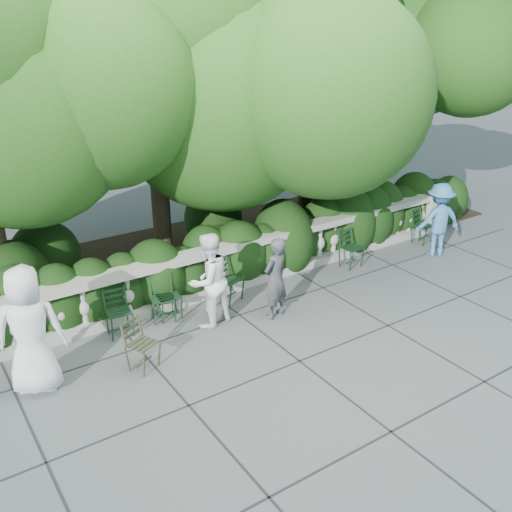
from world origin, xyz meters
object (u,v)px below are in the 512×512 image
chair_c (173,321)px  chair_a (165,324)px  person_older_blue (438,220)px  chair_e (355,269)px  person_woman_grey (275,278)px  chair_b (124,339)px  chair_d (236,303)px  chair_f (426,244)px  chair_weathered (152,371)px  person_businessman (30,330)px  person_casual_man (208,280)px

chair_c → chair_a: bearing=-170.1°
chair_a → person_older_blue: 6.56m
chair_e → person_woman_grey: bearing=-170.9°
chair_b → person_woman_grey: bearing=-11.3°
chair_d → chair_f: (5.35, -0.05, 0.00)m
person_older_blue → chair_weathered: bearing=22.6°
chair_a → person_businessman: 2.65m
chair_b → chair_c: (0.96, 0.06, 0.00)m
chair_d → chair_e: same height
person_casual_man → person_older_blue: bearing=165.0°
chair_weathered → person_older_blue: size_ratio=0.50×
chair_e → chair_f: bearing=-3.9°
chair_e → person_businessman: 6.91m
chair_a → person_businessman: person_businessman is taller
chair_weathered → chair_e: bearing=-14.1°
chair_c → person_older_blue: bearing=0.5°
chair_f → person_older_blue: bearing=-135.7°
chair_b → person_businessman: bearing=-153.0°
chair_a → person_woman_grey: person_woman_grey is taller
person_businessman → person_older_blue: size_ratio=1.17×
chair_e → chair_f: same height
chair_weathered → chair_f: bearing=-16.9°
chair_weathered → chair_c: bearing=26.3°
chair_weathered → person_woman_grey: (2.62, 0.34, 0.77)m
chair_b → chair_d: (2.29, 0.02, 0.00)m
chair_b → chair_e: bearing=4.7°
chair_f → person_older_blue: 1.05m
chair_d → person_casual_man: person_casual_man is taller
chair_a → chair_b: size_ratio=1.00×
chair_c → person_woman_grey: 2.02m
chair_c → person_older_blue: (6.34, -0.60, 0.85)m
person_businessman → person_casual_man: person_businessman is taller
person_businessman → chair_e: bearing=-151.3°
person_businessman → chair_a: bearing=-140.2°
chair_b → person_casual_man: size_ratio=0.49×
chair_b → chair_weathered: 1.15m
chair_b → chair_f: (7.64, -0.03, 0.00)m
chair_c → person_woman_grey: (1.66, -0.87, 0.77)m
person_older_blue → person_casual_man: bearing=16.3°
person_woman_grey → person_casual_man: (-1.13, 0.43, 0.09)m
chair_e → person_casual_man: bearing=178.5°
chair_b → chair_f: size_ratio=1.00×
chair_d → chair_weathered: size_ratio=1.00×
chair_weathered → person_older_blue: (7.29, 0.61, 0.85)m
person_casual_man → person_older_blue: (5.80, -0.16, -0.02)m
chair_d → chair_f: size_ratio=1.00×
chair_d → chair_e: (2.99, -0.12, 0.00)m
chair_a → person_woman_grey: bearing=-7.1°
chair_weathered → person_businessman: 1.92m
chair_e → person_casual_man: size_ratio=0.49×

